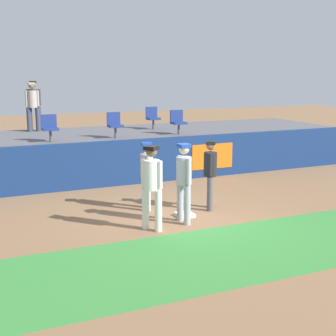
{
  "coord_description": "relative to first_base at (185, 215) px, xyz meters",
  "views": [
    {
      "loc": [
        -4.68,
        -9.73,
        3.4
      ],
      "look_at": [
        0.09,
        1.06,
        1.0
      ],
      "focal_mm": 50.42,
      "sensor_mm": 36.0,
      "label": 1
    }
  ],
  "objects": [
    {
      "name": "ground_plane",
      "position": [
        -0.09,
        -0.06,
        -0.04
      ],
      "size": [
        60.0,
        60.0,
        0.0
      ],
      "primitive_type": "plane",
      "color": "#846042"
    },
    {
      "name": "grass_foreground_strip",
      "position": [
        -0.09,
        -2.44,
        -0.04
      ],
      "size": [
        18.0,
        2.8,
        0.01
      ],
      "primitive_type": "cube",
      "color": "#388438",
      "rests_on": "ground_plane"
    },
    {
      "name": "first_base",
      "position": [
        0.0,
        0.0,
        0.0
      ],
      "size": [
        0.4,
        0.4,
        0.08
      ],
      "primitive_type": "cube",
      "color": "white",
      "rests_on": "ground_plane"
    },
    {
      "name": "player_fielder_home",
      "position": [
        -1.1,
        -0.6,
        1.04
      ],
      "size": [
        0.5,
        0.6,
        1.87
      ],
      "rotation": [
        0.0,
        0.0,
        -0.93
      ],
      "color": "white",
      "rests_on": "ground_plane"
    },
    {
      "name": "player_runner_visitor",
      "position": [
        -0.24,
        -0.43,
        1.02
      ],
      "size": [
        0.37,
        0.51,
        1.83
      ],
      "rotation": [
        0.0,
        0.0,
        -1.51
      ],
      "color": "#9EA3AD",
      "rests_on": "ground_plane"
    },
    {
      "name": "player_coach_visitor",
      "position": [
        -0.61,
        0.93,
        0.95
      ],
      "size": [
        0.38,
        0.47,
        1.7
      ],
      "rotation": [
        0.0,
        0.0,
        -1.78
      ],
      "color": "#9EA3AD",
      "rests_on": "ground_plane"
    },
    {
      "name": "player_umpire",
      "position": [
        0.84,
        0.3,
        0.97
      ],
      "size": [
        0.45,
        0.45,
        1.74
      ],
      "rotation": [
        0.0,
        0.0,
        -2.08
      ],
      "color": "#4C4C51",
      "rests_on": "ground_plane"
    },
    {
      "name": "field_wall",
      "position": [
        -0.07,
        3.7,
        0.65
      ],
      "size": [
        18.0,
        0.26,
        1.38
      ],
      "color": "navy",
      "rests_on": "ground_plane"
    },
    {
      "name": "bleacher_platform",
      "position": [
        -0.09,
        6.27,
        0.59
      ],
      "size": [
        18.0,
        4.8,
        1.27
      ],
      "primitive_type": "cube",
      "color": "#59595E",
      "rests_on": "ground_plane"
    },
    {
      "name": "seat_back_right",
      "position": [
        1.98,
        6.94,
        1.7
      ],
      "size": [
        0.46,
        0.44,
        0.84
      ],
      "color": "#4C4C51",
      "rests_on": "bleacher_platform"
    },
    {
      "name": "seat_front_left",
      "position": [
        -2.22,
        5.14,
        1.7
      ],
      "size": [
        0.48,
        0.44,
        0.84
      ],
      "color": "#4C4C51",
      "rests_on": "bleacher_platform"
    },
    {
      "name": "seat_front_right",
      "position": [
        2.21,
        5.14,
        1.7
      ],
      "size": [
        0.48,
        0.44,
        0.84
      ],
      "color": "#4C4C51",
      "rests_on": "bleacher_platform"
    },
    {
      "name": "seat_front_center",
      "position": [
        -0.1,
        5.14,
        1.7
      ],
      "size": [
        0.45,
        0.44,
        0.84
      ],
      "color": "#4C4C51",
      "rests_on": "bleacher_platform"
    },
    {
      "name": "spectator_hooded",
      "position": [
        -2.31,
        8.01,
        2.26
      ],
      "size": [
        0.5,
        0.36,
        1.78
      ],
      "rotation": [
        0.0,
        0.0,
        3.2
      ],
      "color": "#33384C",
      "rests_on": "bleacher_platform"
    },
    {
      "name": "spectator_capped",
      "position": [
        -2.24,
        8.12,
        2.28
      ],
      "size": [
        0.5,
        0.41,
        1.82
      ],
      "rotation": [
        0.0,
        0.0,
        2.95
      ],
      "color": "#33384C",
      "rests_on": "bleacher_platform"
    }
  ]
}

